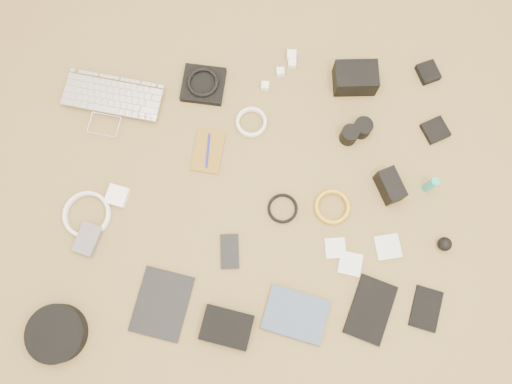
{
  "coord_description": "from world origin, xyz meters",
  "views": [
    {
      "loc": [
        -0.01,
        -0.35,
        1.67
      ],
      "look_at": [
        0.01,
        0.03,
        0.02
      ],
      "focal_mm": 35.0,
      "sensor_mm": 36.0,
      "label": 1
    }
  ],
  "objects_px": {
    "laptop": "(110,109)",
    "phone": "(230,251)",
    "dslr_camera": "(355,78)",
    "headphone_case": "(57,333)",
    "paperback": "(290,338)",
    "tablet": "(162,304)"
  },
  "relations": [
    {
      "from": "laptop",
      "to": "phone",
      "type": "relative_size",
      "value": 3.01
    },
    {
      "from": "dslr_camera",
      "to": "headphone_case",
      "type": "xyz_separation_m",
      "value": [
        -1.01,
        -0.84,
        -0.02
      ]
    },
    {
      "from": "paperback",
      "to": "headphone_case",
      "type": "bearing_deg",
      "value": 105.37
    },
    {
      "from": "headphone_case",
      "to": "dslr_camera",
      "type": "bearing_deg",
      "value": 39.7
    },
    {
      "from": "headphone_case",
      "to": "laptop",
      "type": "bearing_deg",
      "value": 79.71
    },
    {
      "from": "tablet",
      "to": "headphone_case",
      "type": "bearing_deg",
      "value": -150.4
    },
    {
      "from": "phone",
      "to": "paperback",
      "type": "bearing_deg",
      "value": -56.79
    },
    {
      "from": "dslr_camera",
      "to": "paperback",
      "type": "bearing_deg",
      "value": -106.72
    },
    {
      "from": "dslr_camera",
      "to": "headphone_case",
      "type": "distance_m",
      "value": 1.32
    },
    {
      "from": "dslr_camera",
      "to": "tablet",
      "type": "height_order",
      "value": "dslr_camera"
    },
    {
      "from": "laptop",
      "to": "dslr_camera",
      "type": "bearing_deg",
      "value": 18.05
    },
    {
      "from": "headphone_case",
      "to": "paperback",
      "type": "xyz_separation_m",
      "value": [
        0.74,
        -0.04,
        -0.02
      ]
    },
    {
      "from": "tablet",
      "to": "paperback",
      "type": "xyz_separation_m",
      "value": [
        0.41,
        -0.12,
        0.0
      ]
    },
    {
      "from": "tablet",
      "to": "phone",
      "type": "relative_size",
      "value": 1.85
    },
    {
      "from": "dslr_camera",
      "to": "headphone_case",
      "type": "bearing_deg",
      "value": -139.82
    },
    {
      "from": "tablet",
      "to": "phone",
      "type": "xyz_separation_m",
      "value": [
        0.22,
        0.16,
        -0.0
      ]
    },
    {
      "from": "dslr_camera",
      "to": "paperback",
      "type": "relative_size",
      "value": 0.76
    },
    {
      "from": "dslr_camera",
      "to": "tablet",
      "type": "bearing_deg",
      "value": -131.48
    },
    {
      "from": "phone",
      "to": "laptop",
      "type": "bearing_deg",
      "value": 128.57
    },
    {
      "from": "laptop",
      "to": "dslr_camera",
      "type": "distance_m",
      "value": 0.88
    },
    {
      "from": "laptop",
      "to": "headphone_case",
      "type": "bearing_deg",
      "value": -87.36
    },
    {
      "from": "tablet",
      "to": "phone",
      "type": "distance_m",
      "value": 0.28
    }
  ]
}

